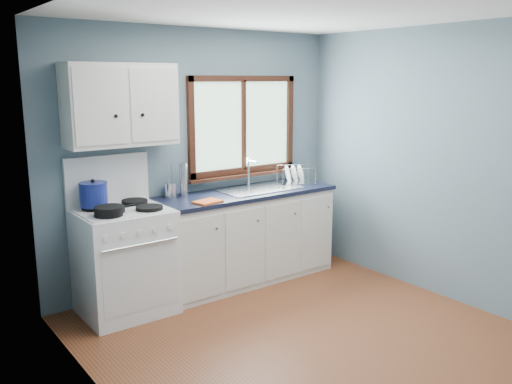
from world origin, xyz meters
TOP-DOWN VIEW (x-y plane):
  - floor at (0.00, 0.00)m, footprint 3.20×3.60m
  - ceiling at (0.00, 0.00)m, footprint 3.20×3.60m
  - wall_back at (0.00, 1.81)m, footprint 3.20×0.02m
  - wall_left at (-1.61, 0.00)m, footprint 0.02×3.60m
  - wall_right at (1.61, 0.00)m, footprint 0.02×3.60m
  - gas_range at (-0.95, 1.47)m, footprint 0.76×0.69m
  - base_cabinets at (0.36, 1.49)m, footprint 1.85×0.60m
  - countertop at (0.36, 1.49)m, footprint 1.89×0.64m
  - sink at (0.54, 1.49)m, footprint 0.84×0.46m
  - window at (0.54, 1.77)m, footprint 1.36×0.10m
  - upper_cabinets at (-0.85, 1.63)m, footprint 0.95×0.35m
  - skillet at (-1.12, 1.31)m, footprint 0.38×0.27m
  - stockpot at (-1.14, 1.60)m, footprint 0.32×0.32m
  - utensil_crock at (-0.38, 1.68)m, footprint 0.15×0.15m
  - thermos at (-0.25, 1.66)m, footprint 0.09×0.09m
  - soap_bottle at (-0.33, 1.71)m, footprint 0.12×0.12m
  - dish_towel at (-0.21, 1.28)m, footprint 0.27×0.21m
  - dish_rack at (1.04, 1.52)m, footprint 0.46×0.42m

SIDE VIEW (x-z plane):
  - floor at x=0.00m, z-range -0.02..0.00m
  - base_cabinets at x=0.36m, z-range -0.03..0.85m
  - gas_range at x=-0.95m, z-range -0.19..1.17m
  - sink at x=0.54m, z-range 0.64..1.08m
  - countertop at x=0.36m, z-range 0.88..0.92m
  - dish_towel at x=-0.21m, z-range 0.92..0.94m
  - dish_rack at x=1.04m, z-range 0.87..1.07m
  - skillet at x=-1.12m, z-range 0.96..1.01m
  - utensil_crock at x=-0.38m, z-range 0.82..1.17m
  - soap_bottle at x=-0.33m, z-range 0.92..1.20m
  - stockpot at x=-1.14m, z-range 0.95..1.18m
  - thermos at x=-0.25m, z-range 0.92..1.24m
  - wall_back at x=0.00m, z-range 0.00..2.50m
  - wall_left at x=-1.61m, z-range 0.00..2.50m
  - wall_right at x=1.61m, z-range 0.00..2.50m
  - window at x=0.54m, z-range 0.96..1.99m
  - upper_cabinets at x=-0.85m, z-range 1.45..2.15m
  - ceiling at x=0.00m, z-range 2.50..2.52m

